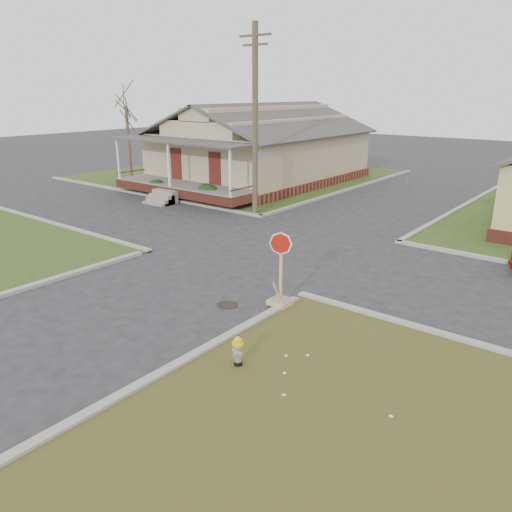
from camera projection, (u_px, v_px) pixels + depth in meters
The scene contains 11 objects.
ground at pixel (187, 283), 16.29m from camera, with size 120.00×120.00×0.00m, color #262628.
verge_far_left at pixel (238, 175), 37.35m from camera, with size 19.00×19.00×0.05m, color #2D4719.
curbs at pixel (277, 247), 20.02m from camera, with size 80.00×40.00×0.12m, color #9B978C, non-canonical shape.
manhole at pixel (227, 305), 14.63m from camera, with size 0.64×0.64×0.01m, color black.
corner_house at pixel (259, 148), 33.90m from camera, with size 10.10×15.50×5.30m.
utility_pole at pixel (255, 120), 23.94m from camera, with size 1.80×0.28×9.00m.
tree_far_left at pixel (129, 143), 35.04m from camera, with size 0.22×0.22×4.90m, color #4A3B2A.
fire_hydrant at pixel (238, 349), 11.21m from camera, with size 0.27×0.27×0.71m.
stop_sign at pixel (280, 289), 14.40m from camera, with size 0.62×0.61×2.19m.
hedge_left at pixel (157, 187), 29.53m from camera, with size 1.32×1.09×1.01m, color #133615.
hedge_right at pixel (207, 193), 27.59m from camera, with size 1.42×1.16×1.08m, color #133615.
Camera 1 is at (11.18, -10.53, 5.95)m, focal length 35.00 mm.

